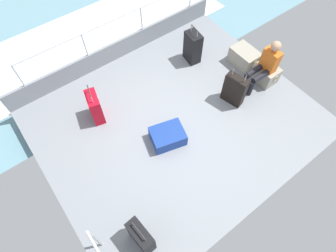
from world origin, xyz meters
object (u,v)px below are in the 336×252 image
at_px(cargo_crate_1, 265,74).
at_px(suitcase_1, 234,90).
at_px(passenger_seated, 265,65).
at_px(cargo_crate_0, 244,57).
at_px(suitcase_2, 193,47).
at_px(suitcase_0, 95,107).
at_px(suitcase_4, 141,237).
at_px(suitcase_3, 168,136).

bearing_deg(cargo_crate_1, suitcase_1, -90.12).
relative_size(passenger_seated, suitcase_1, 1.21).
relative_size(cargo_crate_0, suitcase_2, 0.73).
bearing_deg(cargo_crate_1, suitcase_0, -111.18).
xyz_separation_m(cargo_crate_0, suitcase_2, (-0.80, -0.84, 0.17)).
relative_size(cargo_crate_0, cargo_crate_1, 1.21).
bearing_deg(suitcase_0, suitcase_4, -13.77).
height_order(suitcase_2, suitcase_4, suitcase_2).
bearing_deg(cargo_crate_1, suitcase_3, -90.97).
height_order(cargo_crate_1, suitcase_4, suitcase_4).
bearing_deg(suitcase_2, suitcase_4, -50.33).
xyz_separation_m(cargo_crate_0, suitcase_1, (0.62, -0.94, 0.15)).
bearing_deg(suitcase_3, suitcase_1, 88.53).
bearing_deg(cargo_crate_0, suitcase_3, -77.39).
xyz_separation_m(passenger_seated, suitcase_4, (1.16, -3.80, -0.25)).
relative_size(passenger_seated, suitcase_2, 1.21).
relative_size(suitcase_0, suitcase_1, 0.93).
bearing_deg(cargo_crate_0, passenger_seated, -14.35).
relative_size(suitcase_0, suitcase_2, 0.93).
bearing_deg(suitcase_1, passenger_seated, 89.85).
distance_m(cargo_crate_0, suitcase_1, 1.13).
height_order(suitcase_0, suitcase_3, suitcase_0).
height_order(suitcase_2, suitcase_3, suitcase_2).
height_order(passenger_seated, suitcase_4, passenger_seated).
distance_m(suitcase_2, suitcase_3, 2.21).
bearing_deg(suitcase_3, suitcase_4, -49.11).
height_order(cargo_crate_1, suitcase_1, suitcase_1).
bearing_deg(suitcase_2, suitcase_1, -3.86).
bearing_deg(suitcase_0, passenger_seated, 67.75).
distance_m(suitcase_1, suitcase_3, 1.64).
bearing_deg(cargo_crate_1, suitcase_4, -73.71).
bearing_deg(cargo_crate_1, suitcase_2, -148.61).
bearing_deg(passenger_seated, suitcase_2, -154.19).
distance_m(cargo_crate_0, suitcase_0, 3.43).
distance_m(passenger_seated, suitcase_3, 2.44).
distance_m(suitcase_1, suitcase_2, 1.42).
relative_size(cargo_crate_1, passenger_seated, 0.50).
distance_m(passenger_seated, suitcase_1, 0.81).
bearing_deg(passenger_seated, cargo_crate_1, 90.00).
height_order(passenger_seated, suitcase_1, passenger_seated).
height_order(suitcase_3, suitcase_4, suitcase_4).
relative_size(cargo_crate_1, suitcase_3, 0.75).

